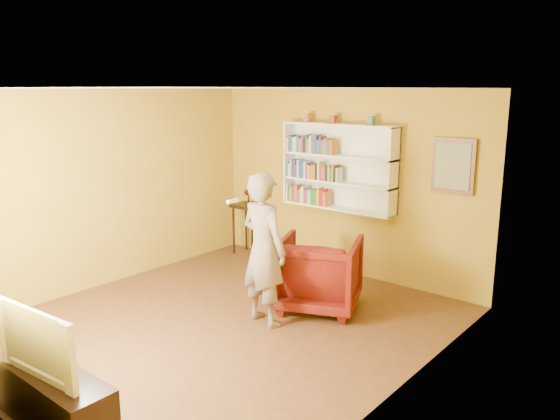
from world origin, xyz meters
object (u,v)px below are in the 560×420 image
at_px(console_table, 249,213).
at_px(ruby_lustre, 249,194).
at_px(person, 264,249).
at_px(tv_cabinet, 53,398).
at_px(bookshelf, 340,167).
at_px(armchair, 319,273).
at_px(television, 47,339).

distance_m(console_table, ruby_lustre, 0.32).
bearing_deg(person, console_table, -36.30).
xyz_separation_m(ruby_lustre, tv_cabinet, (2.01, -4.50, -0.78)).
height_order(bookshelf, ruby_lustre, bookshelf).
height_order(bookshelf, armchair, bookshelf).
bearing_deg(bookshelf, television, -85.77).
relative_size(console_table, ruby_lustre, 3.47).
relative_size(bookshelf, ruby_lustre, 7.40).
bearing_deg(person, armchair, -100.01).
bearing_deg(ruby_lustre, television, -65.90).
distance_m(armchair, television, 3.39).
relative_size(person, television, 1.81).
bearing_deg(tv_cabinet, person, 90.16).
height_order(ruby_lustre, television, ruby_lustre).
height_order(console_table, tv_cabinet, console_table).
bearing_deg(television, console_table, 109.14).
relative_size(armchair, person, 0.56).
bearing_deg(armchair, tv_cabinet, 62.66).
xyz_separation_m(ruby_lustre, television, (2.01, -4.50, -0.26)).
bearing_deg(console_table, tv_cabinet, -65.90).
distance_m(bookshelf, ruby_lustre, 1.77).
relative_size(console_table, tv_cabinet, 0.64).
xyz_separation_m(ruby_lustre, person, (2.01, -1.90, -0.12)).
height_order(bookshelf, television, bookshelf).
height_order(ruby_lustre, person, person).
distance_m(bookshelf, television, 4.75).
bearing_deg(console_table, bookshelf, 5.46).
relative_size(ruby_lustre, tv_cabinet, 0.18).
height_order(ruby_lustre, tv_cabinet, ruby_lustre).
height_order(armchair, television, television).
relative_size(armchair, television, 1.01).
xyz_separation_m(bookshelf, person, (0.34, -2.06, -0.70)).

